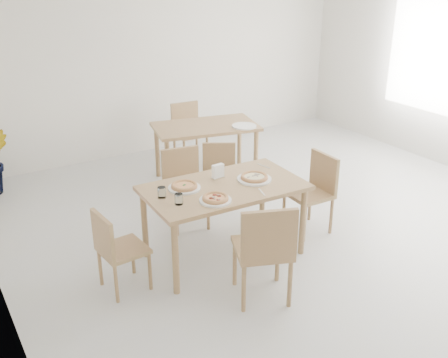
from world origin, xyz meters
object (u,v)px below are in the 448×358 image
chair_south (265,247)px  tumbler_b (179,199)px  chair_west (115,246)px  chair_east (315,187)px  tumbler_a (162,192)px  pizza_mushroom (254,177)px  pizza_pepperoni (215,198)px  chair_north (184,182)px  pizza_margherita (184,186)px  napkin_holder (218,172)px  plate_pepperoni (215,200)px  second_table (206,132)px  plate_margherita (184,188)px  plate_empty (244,126)px  plate_mushroom (254,179)px  chair_back_s (219,166)px  chair_back_n (188,128)px  main_table (224,194)px

chair_south → tumbler_b: 0.86m
chair_west → chair_east: (2.23, -0.02, 0.05)m
chair_west → tumbler_a: size_ratio=7.76×
chair_east → pizza_mushroom: bearing=-89.1°
pizza_mushroom → pizza_pepperoni: (-0.57, -0.21, 0.00)m
chair_north → chair_west: 1.39m
pizza_margherita → chair_south: bearing=-76.2°
chair_north → pizza_mushroom: size_ratio=2.91×
chair_east → pizza_margherita: size_ratio=3.06×
tumbler_b → napkin_holder: (0.59, 0.32, 0.02)m
chair_south → chair_north: (0.11, 1.65, -0.05)m
plate_pepperoni → tumbler_a: bearing=139.0°
pizza_mushroom → second_table: (0.49, 1.81, -0.13)m
plate_margherita → plate_empty: (1.55, 1.32, 0.00)m
tumbler_a → second_table: size_ratio=0.07×
chair_west → plate_mushroom: size_ratio=2.29×
tumbler_b → second_table: tumbler_b is taller
plate_pepperoni → pizza_pepperoni: size_ratio=0.92×
tumbler_b → chair_north: bearing=60.5°
plate_margherita → chair_back_s: 1.42m
pizza_margherita → chair_west: bearing=-168.5°
plate_mushroom → chair_back_n: 2.65m
second_table → chair_back_n: chair_back_n is taller
tumbler_a → main_table: bearing=-6.9°
second_table → chair_back_s: chair_back_s is taller
plate_pepperoni → chair_back_s: (0.86, 1.37, -0.31)m
plate_pepperoni → pizza_margherita: bearing=106.1°
chair_west → napkin_holder: size_ratio=5.35×
chair_north → chair_west: bearing=-134.3°
chair_back_n → chair_back_s: bearing=-99.1°
main_table → second_table: bearing=67.4°
chair_south → tumbler_a: (-0.50, 0.91, 0.26)m
tumbler_a → tumbler_b: (0.07, -0.20, -0.00)m
chair_back_s → pizza_margherita: bearing=76.2°
main_table → plate_margherita: size_ratio=5.03×
plate_margherita → pizza_mushroom: 0.70m
plate_mushroom → second_table: bearing=75.0°
chair_north → chair_east: (1.12, -0.86, 0.00)m
chair_back_s → chair_west: bearing=64.1°
tumbler_a → chair_back_s: tumbler_a is taller
plate_pepperoni → tumbler_b: bearing=158.9°
chair_back_s → plate_empty: 0.74m
pizza_margherita → pizza_mushroom: same height
chair_back_s → chair_back_n: bearing=-72.4°
plate_mushroom → tumbler_b: (-0.87, -0.10, 0.04)m
main_table → tumbler_a: 0.63m
plate_margherita → chair_back_n: 2.74m
plate_pepperoni → pizza_margherita: size_ratio=1.04×
plate_margherita → tumbler_a: bearing=-166.6°
plate_pepperoni → chair_back_n: bearing=66.8°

